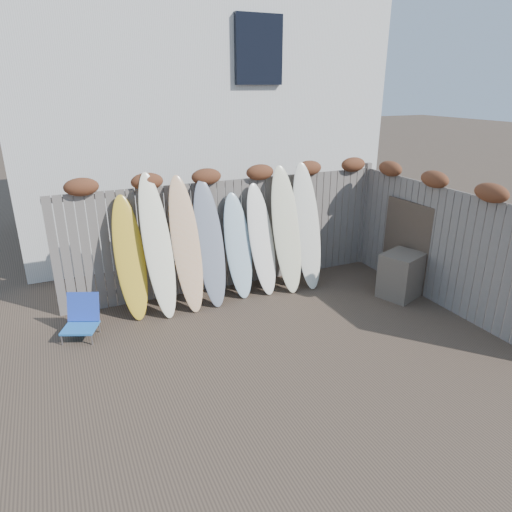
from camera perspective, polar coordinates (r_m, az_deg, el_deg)
name	(u,v)px	position (r m, az deg, el deg)	size (l,w,h in m)	color
ground	(290,347)	(6.75, 4.28, -11.30)	(80.00, 80.00, 0.00)	#493A2D
back_fence	(232,225)	(8.27, -3.03, 3.92)	(6.05, 0.28, 2.24)	slate
right_fence	(444,240)	(8.18, 22.42, 1.85)	(0.28, 4.40, 2.24)	slate
house	(186,100)	(11.96, -8.75, 18.73)	(8.50, 5.50, 6.33)	silver
beach_chair	(82,317)	(7.37, -20.95, -7.18)	(0.64, 0.65, 0.63)	blue
wooden_crate	(401,275)	(8.47, 17.67, -2.28)	(0.69, 0.57, 0.80)	#50443C
lattice_panel	(406,245)	(8.80, 18.27, 1.33)	(0.04, 1.07, 1.61)	#463C2B
surfboard_0	(130,258)	(7.52, -15.47, -0.25)	(0.47, 0.07, 2.03)	gold
surfboard_1	(158,246)	(7.46, -12.20, 1.22)	(0.46, 0.07, 2.38)	white
surfboard_2	(186,244)	(7.58, -8.73, 1.45)	(0.47, 0.07, 2.29)	#FFA480
surfboard_3	(210,244)	(7.72, -5.80, 1.53)	(0.48, 0.07, 2.18)	gray
surfboard_4	(238,246)	(8.02, -2.26, 1.28)	(0.47, 0.07, 1.88)	#AAC9D7
surfboard_5	(261,239)	(8.13, 0.69, 2.08)	(0.47, 0.07, 2.02)	white
surfboard_6	(286,230)	(8.24, 3.82, 3.31)	(0.52, 0.07, 2.32)	#EDEABF
surfboard_7	(307,226)	(8.43, 6.39, 3.73)	(0.50, 0.07, 2.34)	white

